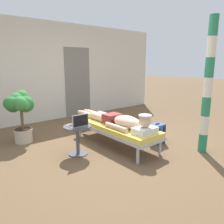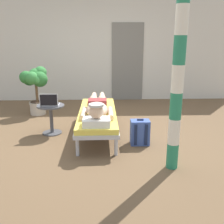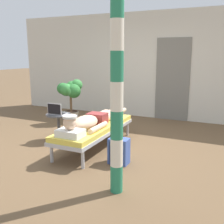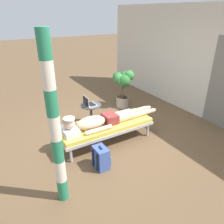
% 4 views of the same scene
% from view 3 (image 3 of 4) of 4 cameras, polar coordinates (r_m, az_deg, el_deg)
% --- Properties ---
extents(ground_plane, '(40.00, 40.00, 0.00)m').
position_cam_3_polar(ground_plane, '(4.99, -4.00, -7.11)').
color(ground_plane, brown).
extents(house_wall_back, '(7.60, 0.20, 2.70)m').
position_cam_3_polar(house_wall_back, '(7.18, 6.92, 9.77)').
color(house_wall_back, beige).
rests_on(house_wall_back, ground).
extents(house_door_panel, '(0.84, 0.03, 2.04)m').
position_cam_3_polar(house_door_panel, '(6.90, 12.72, 6.71)').
color(house_door_panel, slate).
rests_on(house_door_panel, ground).
extents(lounge_chair, '(0.66, 1.98, 0.42)m').
position_cam_3_polar(lounge_chair, '(4.81, -3.69, -3.55)').
color(lounge_chair, '#B7B7BC').
rests_on(lounge_chair, ground).
extents(person_reclining, '(0.53, 2.17, 0.33)m').
position_cam_3_polar(person_reclining, '(4.68, -4.32, -1.81)').
color(person_reclining, white).
rests_on(person_reclining, lounge_chair).
extents(side_table, '(0.48, 0.48, 0.52)m').
position_cam_3_polar(side_table, '(5.28, -11.26, -2.20)').
color(side_table, '#4C4C51').
rests_on(side_table, ground).
extents(laptop, '(0.31, 0.24, 0.23)m').
position_cam_3_polar(laptop, '(5.19, -11.70, 0.08)').
color(laptop, silver).
rests_on(laptop, side_table).
extents(backpack, '(0.30, 0.26, 0.42)m').
position_cam_3_polar(backpack, '(4.15, 1.49, -8.31)').
color(backpack, '#3F59A5').
rests_on(backpack, ground).
extents(potted_plant, '(0.59, 0.54, 1.05)m').
position_cam_3_polar(potted_plant, '(6.54, -8.84, 3.82)').
color(potted_plant, '#BFB29E').
rests_on(potted_plant, ground).
extents(porch_post, '(0.15, 0.15, 2.36)m').
position_cam_3_polar(porch_post, '(3.06, 1.03, 3.36)').
color(porch_post, '#267F59').
rests_on(porch_post, ground).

